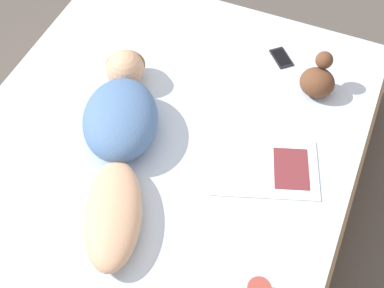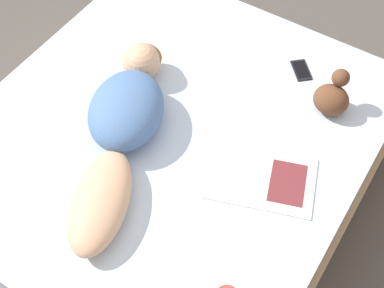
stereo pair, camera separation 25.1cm
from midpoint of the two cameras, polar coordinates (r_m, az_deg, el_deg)
The scene contains 6 objects.
ground_plane at distance 3.02m, azimuth 0.24°, elevation -3.98°, with size 12.00×12.00×0.00m, color #4C4742.
bed at distance 2.82m, azimuth 0.26°, elevation -1.48°, with size 1.90×2.10×0.48m.
person at distance 2.53m, azimuth -4.61°, elevation 2.00°, with size 0.68×1.20×0.22m.
open_magazine at distance 2.50m, azimuth 10.32°, elevation -3.82°, with size 0.58×0.47×0.01m.
cell_phone at distance 2.96m, azimuth 13.99°, elevation 7.51°, with size 0.16×0.16×0.01m.
plush_toy at distance 2.76m, azimuth 17.29°, elevation 4.67°, with size 0.18×0.19×0.22m.
Camera 2 is at (0.95, -1.28, 2.57)m, focal length 50.00 mm.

